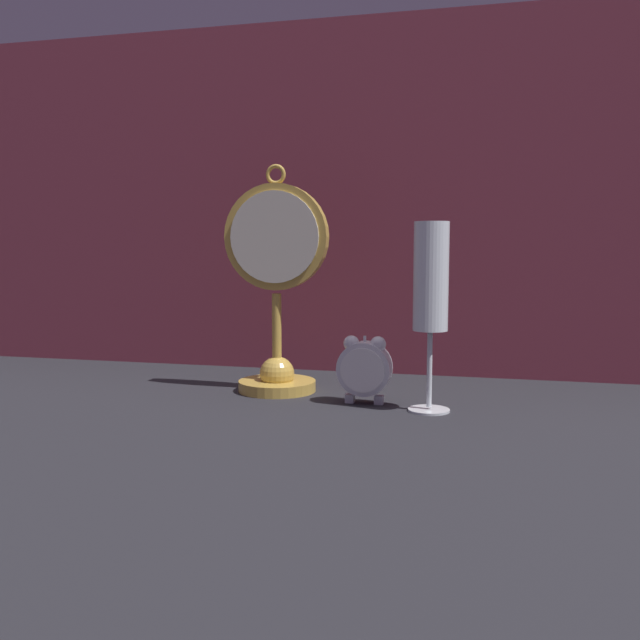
# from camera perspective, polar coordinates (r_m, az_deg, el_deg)

# --- Properties ---
(ground_plane) EXTENTS (4.00, 4.00, 0.00)m
(ground_plane) POSITION_cam_1_polar(r_m,az_deg,el_deg) (0.92, -1.24, -7.59)
(ground_plane) COLOR #232328
(fabric_backdrop_drape) EXTENTS (1.46, 0.01, 0.59)m
(fabric_backdrop_drape) POSITION_cam_1_polar(r_m,az_deg,el_deg) (1.22, 2.90, 9.70)
(fabric_backdrop_drape) COLOR brown
(fabric_backdrop_drape) RESTS_ON ground_plane
(pocket_watch_on_stand) EXTENTS (0.16, 0.12, 0.33)m
(pocket_watch_on_stand) POSITION_cam_1_polar(r_m,az_deg,el_deg) (1.05, -3.51, 1.83)
(pocket_watch_on_stand) COLOR gold
(pocket_watch_on_stand) RESTS_ON ground_plane
(alarm_clock_twin_bell) EXTENTS (0.07, 0.03, 0.09)m
(alarm_clock_twin_bell) POSITION_cam_1_polar(r_m,az_deg,el_deg) (0.98, 3.57, -3.72)
(alarm_clock_twin_bell) COLOR silver
(alarm_clock_twin_bell) RESTS_ON ground_plane
(champagne_flute) EXTENTS (0.05, 0.05, 0.25)m
(champagne_flute) POSITION_cam_1_polar(r_m,az_deg,el_deg) (0.93, 8.85, 2.49)
(champagne_flute) COLOR silver
(champagne_flute) RESTS_ON ground_plane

